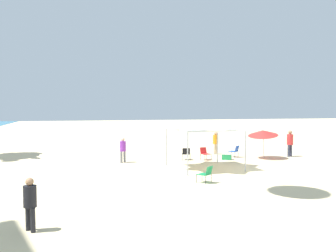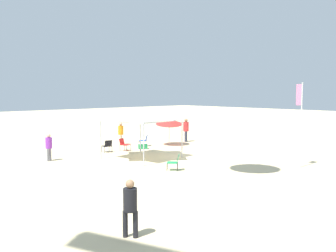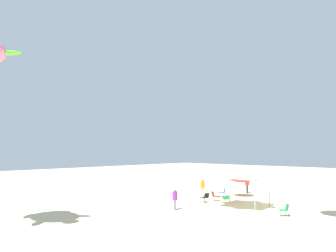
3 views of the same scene
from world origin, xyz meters
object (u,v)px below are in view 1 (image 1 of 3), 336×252
object	(u,v)px
canopy_tent	(204,125)
folding_chair_facing_ocean	(186,153)
folding_chair_right_of_tent	(205,153)
person_kite_handler	(30,200)
beach_umbrella	(263,133)
person_by_tent	(216,141)
person_beachcomber	(123,148)
folding_chair_left_of_tent	(206,173)
person_near_umbrella	(290,141)
cooler_box	(227,157)
folding_chair_near_cooler	(235,150)

from	to	relation	value
canopy_tent	folding_chair_facing_ocean	world-z (taller)	canopy_tent
folding_chair_right_of_tent	person_kite_handler	distance (m)	15.59
beach_umbrella	folding_chair_facing_ocean	world-z (taller)	beach_umbrella
canopy_tent	beach_umbrella	size ratio (longest dim) A/B	1.83
person_kite_handler	person_by_tent	distance (m)	18.52
person_beachcomber	person_by_tent	world-z (taller)	person_by_tent
folding_chair_left_of_tent	person_kite_handler	world-z (taller)	person_kite_handler
folding_chair_right_of_tent	person_near_umbrella	distance (m)	6.37
folding_chair_left_of_tent	person_near_umbrella	size ratio (longest dim) A/B	0.44
person_beachcomber	folding_chair_facing_ocean	bearing A→B (deg)	-36.42
beach_umbrella	person_beachcomber	size ratio (longest dim) A/B	1.37
person_beachcomber	person_by_tent	xyz separation A→B (m)	(2.64, -7.02, 0.04)
folding_chair_left_of_tent	cooler_box	world-z (taller)	folding_chair_left_of_tent
canopy_tent	person_by_tent	xyz separation A→B (m)	(5.62, -2.52, -1.56)
person_beachcomber	person_kite_handler	world-z (taller)	person_kite_handler
beach_umbrella	folding_chair_right_of_tent	bearing A→B (deg)	87.11
person_beachcomber	person_near_umbrella	bearing A→B (deg)	-37.95
person_by_tent	folding_chair_facing_ocean	bearing A→B (deg)	-8.08
beach_umbrella	folding_chair_left_of_tent	world-z (taller)	beach_umbrella
folding_chair_facing_ocean	person_beachcomber	distance (m)	4.25
folding_chair_right_of_tent	person_near_umbrella	bearing A→B (deg)	-16.62
folding_chair_facing_ocean	person_beachcomber	world-z (taller)	person_beachcomber
folding_chair_right_of_tent	folding_chair_facing_ocean	world-z (taller)	same
person_by_tent	person_near_umbrella	bearing A→B (deg)	107.03
folding_chair_near_cooler	person_by_tent	xyz separation A→B (m)	(1.76, 0.83, 0.51)
folding_chair_near_cooler	cooler_box	world-z (taller)	folding_chair_near_cooler
person_near_umbrella	person_beachcomber	bearing A→B (deg)	-32.08
folding_chair_near_cooler	person_by_tent	distance (m)	2.01
folding_chair_facing_ocean	folding_chair_left_of_tent	bearing A→B (deg)	96.73
cooler_box	person_near_umbrella	size ratio (longest dim) A/B	0.40
folding_chair_left_of_tent	folding_chair_near_cooler	size ratio (longest dim) A/B	1.00
folding_chair_facing_ocean	cooler_box	bearing A→B (deg)	-174.90
folding_chair_right_of_tent	cooler_box	world-z (taller)	folding_chair_right_of_tent
person_kite_handler	folding_chair_facing_ocean	bearing A→B (deg)	-69.49
person_beachcomber	cooler_box	bearing A→B (deg)	-40.88
person_near_umbrella	folding_chair_right_of_tent	bearing A→B (deg)	-31.48
cooler_box	person_by_tent	distance (m)	2.84
cooler_box	person_beachcomber	world-z (taller)	person_beachcomber
folding_chair_right_of_tent	person_beachcomber	xyz separation A→B (m)	(-0.14, 5.46, 0.47)
folding_chair_right_of_tent	canopy_tent	bearing A→B (deg)	-126.58
canopy_tent	beach_umbrella	xyz separation A→B (m)	(2.91, -5.01, -0.77)
canopy_tent	folding_chair_right_of_tent	size ratio (longest dim) A/B	4.90
folding_chair_near_cooler	person_near_umbrella	world-z (taller)	person_near_umbrella
cooler_box	person_near_umbrella	xyz separation A→B (m)	(0.54, -4.88, 0.89)
folding_chair_left_of_tent	person_near_umbrella	distance (m)	11.12
folding_chair_right_of_tent	folding_chair_near_cooler	bearing A→B (deg)	-2.16
beach_umbrella	person_near_umbrella	xyz separation A→B (m)	(0.51, -2.29, -0.67)
canopy_tent	person_by_tent	distance (m)	6.35
person_beachcomber	beach_umbrella	bearing A→B (deg)	-40.51
beach_umbrella	folding_chair_near_cooler	world-z (taller)	beach_umbrella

